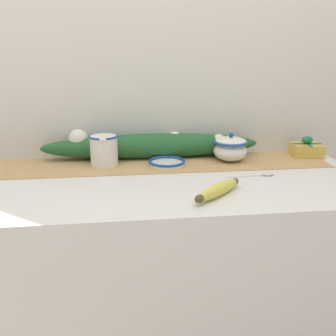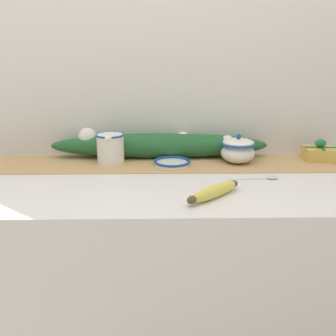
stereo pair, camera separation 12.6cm
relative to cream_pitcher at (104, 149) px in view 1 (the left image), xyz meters
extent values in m
cube|color=silver|center=(0.19, -0.19, -0.53)|extent=(1.50, 0.67, 0.92)
cube|color=silver|center=(0.19, 0.16, 0.22)|extent=(2.30, 0.04, 2.40)
cube|color=tan|center=(0.19, 0.00, -0.06)|extent=(1.38, 0.27, 0.00)
cylinder|color=white|center=(0.00, 0.00, 0.00)|extent=(0.11, 0.11, 0.12)
torus|color=#194793|center=(0.00, 0.00, 0.05)|extent=(0.11, 0.11, 0.01)
torus|color=white|center=(0.00, 0.06, 0.00)|extent=(0.06, 0.01, 0.06)
ellipsoid|color=white|center=(0.00, -0.05, 0.05)|extent=(0.03, 0.02, 0.02)
ellipsoid|color=white|center=(0.50, 0.00, -0.02)|extent=(0.13, 0.13, 0.08)
torus|color=#194793|center=(0.50, 0.00, 0.01)|extent=(0.14, 0.14, 0.01)
ellipsoid|color=white|center=(0.50, 0.00, 0.02)|extent=(0.12, 0.12, 0.03)
sphere|color=#194793|center=(0.50, 0.00, 0.04)|extent=(0.02, 0.02, 0.02)
cylinder|color=white|center=(0.24, -0.03, -0.06)|extent=(0.14, 0.14, 0.01)
torus|color=#194793|center=(0.24, -0.03, -0.05)|extent=(0.14, 0.14, 0.01)
ellipsoid|color=#DBCC4C|center=(0.36, -0.37, -0.05)|extent=(0.19, 0.18, 0.04)
ellipsoid|color=brown|center=(0.29, -0.44, -0.05)|extent=(0.04, 0.04, 0.02)
ellipsoid|color=brown|center=(0.43, -0.31, -0.05)|extent=(0.04, 0.04, 0.02)
cube|color=silver|center=(0.50, -0.21, -0.06)|extent=(0.14, 0.02, 0.00)
ellipsoid|color=silver|center=(0.59, -0.20, -0.06)|extent=(0.05, 0.03, 0.01)
cube|color=gold|center=(0.85, 0.03, -0.04)|extent=(0.13, 0.11, 0.05)
cube|color=#1E6B38|center=(0.85, 0.03, -0.01)|extent=(0.12, 0.02, 0.00)
cube|color=#1E6B38|center=(0.85, 0.03, -0.01)|extent=(0.02, 0.10, 0.00)
ellipsoid|color=#1E6B38|center=(0.85, 0.03, 0.01)|extent=(0.05, 0.04, 0.03)
ellipsoid|color=#235B2D|center=(0.19, 0.08, -0.01)|extent=(0.90, 0.11, 0.10)
sphere|color=silver|center=(-0.11, 0.09, 0.02)|extent=(0.08, 0.08, 0.08)
sphere|color=silver|center=(0.10, 0.08, 0.00)|extent=(0.06, 0.06, 0.06)
sphere|color=silver|center=(0.29, 0.10, 0.01)|extent=(0.07, 0.07, 0.07)
sphere|color=silver|center=(0.47, 0.07, 0.00)|extent=(0.06, 0.06, 0.06)
camera|label=1|loc=(0.07, -1.42, 0.35)|focal=40.00mm
camera|label=2|loc=(0.20, -1.43, 0.35)|focal=40.00mm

